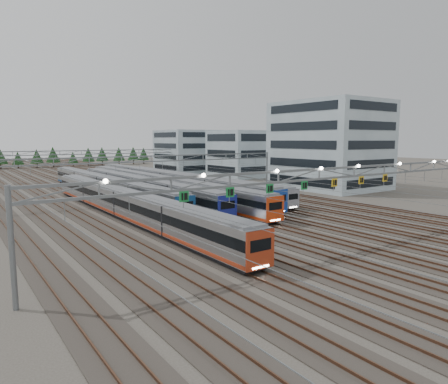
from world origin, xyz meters
TOP-DOWN VIEW (x-y plane):
  - ground at (0.00, 0.00)m, footprint 400.00×400.00m
  - track_bed at (0.00, 100.00)m, footprint 54.00×260.00m
  - train_a at (-11.25, 24.68)m, footprint 2.88×57.93m
  - train_b at (-6.75, 46.20)m, footprint 2.93×61.44m
  - train_c at (-2.25, 40.20)m, footprint 2.95×54.98m
  - train_d at (2.25, 42.41)m, footprint 2.91×67.22m
  - train_e at (6.75, 47.28)m, footprint 2.99×68.91m
  - train_f at (11.25, 44.52)m, footprint 2.60×59.54m
  - gantry_near at (-0.05, -0.12)m, footprint 56.36×0.61m
  - gantry_mid at (0.00, 40.00)m, footprint 56.36×0.36m
  - gantry_far at (0.00, 85.00)m, footprint 56.36×0.36m
  - depot_bldg_south at (39.48, 32.21)m, footprint 18.00×22.00m
  - depot_bldg_mid at (39.90, 65.25)m, footprint 14.00×16.00m
  - depot_bldg_north at (38.57, 89.31)m, footprint 22.00×18.00m
  - treeline at (-0.90, 140.75)m, footprint 93.80×5.60m

SIDE VIEW (x-z plane):
  - ground at x=0.00m, z-range 0.00..0.00m
  - track_bed at x=0.00m, z-range -1.22..4.20m
  - train_f at x=11.25m, z-range 0.25..3.63m
  - train_a at x=-11.25m, z-range 0.25..4.00m
  - train_d at x=2.25m, z-range 0.25..4.04m
  - train_b at x=-6.75m, z-range 0.25..4.07m
  - train_c at x=-2.25m, z-range 0.25..4.09m
  - train_e at x=6.75m, z-range 0.25..4.15m
  - treeline at x=-0.90m, z-range 0.72..7.74m
  - gantry_mid at x=0.00m, z-range 2.39..10.39m
  - gantry_far at x=0.00m, z-range 2.39..10.39m
  - depot_bldg_mid at x=39.90m, z-range 0.00..13.37m
  - depot_bldg_north at x=38.57m, z-range 0.00..13.88m
  - gantry_near at x=-0.05m, z-range 3.05..11.13m
  - depot_bldg_south at x=39.48m, z-range 0.00..19.08m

